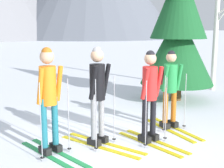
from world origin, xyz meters
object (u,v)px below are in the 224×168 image
Objects in this scene: pine_tree_near at (179,20)px; skier_in_green at (170,85)px; skier_in_red at (150,93)px; birch_tree_tall at (216,24)px; skier_in_black at (98,92)px; skier_in_orange at (49,96)px.

skier_in_green is at bearing -127.16° from pine_tree_near.
birch_tree_tall is at bearing 38.03° from skier_in_red.
birch_tree_tall is at bearing 31.11° from skier_in_black.
skier_in_orange is at bearing 174.97° from skier_in_red.
skier_in_red is at bearing -141.97° from birch_tree_tall.
pine_tree_near is at bearing 30.81° from skier_in_orange.
birch_tree_tall is at bearing 21.40° from pine_tree_near.
pine_tree_near is (2.43, 2.71, 1.41)m from skier_in_red.
skier_in_orange is 7.30m from birch_tree_tall.
skier_in_red is at bearing -5.03° from skier_in_orange.
pine_tree_near is (3.37, 2.47, 1.37)m from skier_in_black.
pine_tree_near is 2.24m from birch_tree_tall.
skier_in_orange is at bearing -175.35° from skier_in_black.
skier_in_orange is 5.15m from pine_tree_near.
birch_tree_tall is (6.35, 3.36, 1.25)m from skier_in_orange.
pine_tree_near is (1.63, 2.15, 1.43)m from skier_in_green.
skier_in_orange is at bearing -152.11° from birch_tree_tall.
skier_in_orange is 0.90m from skier_in_black.
skier_in_black is 1.77m from skier_in_green.
birch_tree_tall is (4.51, 3.53, 1.31)m from skier_in_red.
skier_in_green is 4.93m from birch_tree_tall.
skier_in_orange is 1.01× the size of skier_in_black.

